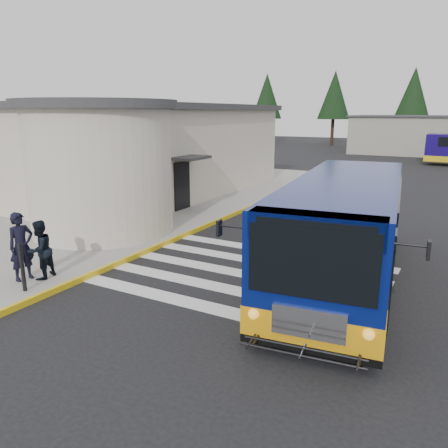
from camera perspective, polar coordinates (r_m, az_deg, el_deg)
The scene contains 9 objects.
ground at distance 13.19m, azimuth 5.72°, elevation -5.73°, with size 140.00×140.00×0.00m, color black.
sidewalk at distance 21.18m, azimuth -12.62°, elevation 1.92°, with size 10.00×34.00×0.15m, color gray.
curb_strip at distance 18.33m, azimuth -0.92°, elevation 0.37°, with size 0.12×34.00×0.16m, color gold.
station_building at distance 24.18m, azimuth -11.67°, elevation 9.46°, with size 12.70×18.70×4.80m.
crosswalk at distance 12.70m, azimuth 2.20°, elevation -6.44°, with size 8.00×5.35×0.01m.
transit_bus at distance 12.21m, azimuth 15.37°, elevation -1.19°, with size 4.20×10.23×2.82m.
pedestrian_a at distance 12.75m, azimuth -24.94°, elevation -2.68°, with size 0.67×0.44×1.85m, color black.
pedestrian_b at distance 12.68m, azimuth -22.90°, elevation -3.13°, with size 0.78×0.61×1.60m, color black.
bollard at distance 12.02m, azimuth -24.84°, elevation -5.16°, with size 0.10×0.10×1.25m, color black.
Camera 1 is at (4.83, -11.41, 4.52)m, focal length 35.00 mm.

